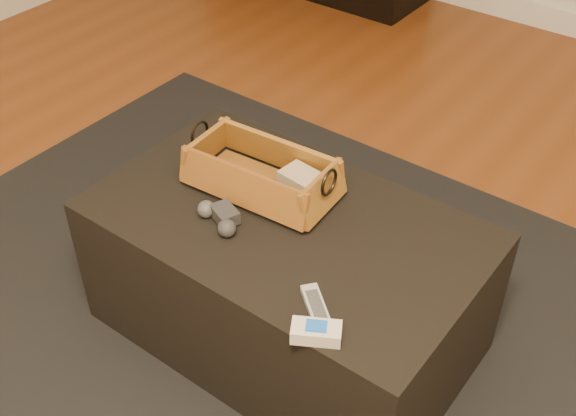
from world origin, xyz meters
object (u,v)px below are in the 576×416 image
Objects in this scene: ottoman at (287,279)px; wicker_basket at (262,175)px; game_controller at (220,217)px; cream_gadget at (316,332)px; silver_remote at (319,313)px; tv_remote at (252,182)px.

ottoman is 0.29m from wicker_basket.
game_controller reaches higher than cream_gadget.
silver_remote is 0.06m from cream_gadget.
ottoman is at bearing 42.96° from game_controller.
tv_remote is 0.48m from silver_remote.
game_controller reaches higher than ottoman.
ottoman is 0.40m from silver_remote.
wicker_basket is (-0.13, 0.06, 0.26)m from ottoman.
silver_remote is (0.25, -0.22, 0.22)m from ottoman.
cream_gadget is (0.41, -0.33, -0.03)m from wicker_basket.
game_controller is (0.02, -0.16, -0.00)m from tv_remote.
ottoman is 0.28m from tv_remote.
wicker_basket is (0.02, 0.02, 0.02)m from tv_remote.
ottoman is 0.29m from game_controller.
game_controller reaches higher than tv_remote.
tv_remote is 1.38× the size of silver_remote.
game_controller is at bearing -88.67° from wicker_basket.
cream_gadget is at bearing -46.40° from tv_remote.
silver_remote is at bearing -40.98° from ottoman.
ottoman is 6.82× the size of game_controller.
wicker_basket is at bearing 154.40° from ottoman.
silver_remote is (0.40, -0.26, -0.02)m from tv_remote.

